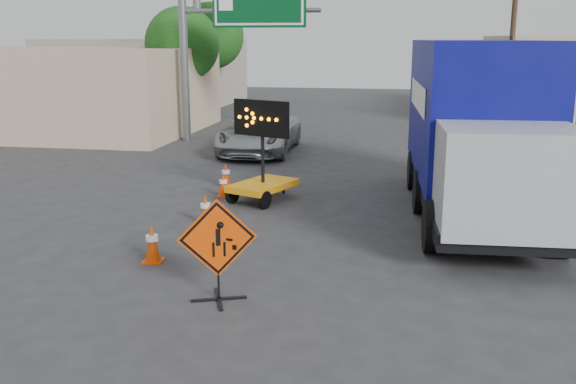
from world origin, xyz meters
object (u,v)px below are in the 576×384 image
(box_truck, at_px, (477,138))
(pickup_truck, at_px, (259,132))
(arrow_board, at_px, (263,179))
(construction_sign, at_px, (218,248))

(box_truck, bearing_deg, pickup_truck, 129.56)
(arrow_board, height_order, box_truck, box_truck)
(arrow_board, distance_m, pickup_truck, 7.92)
(arrow_board, distance_m, box_truck, 5.85)
(construction_sign, xyz_separation_m, pickup_truck, (-2.68, 14.73, -0.16))
(construction_sign, relative_size, box_truck, 0.19)
(arrow_board, relative_size, box_truck, 0.30)
(construction_sign, distance_m, arrow_board, 7.09)
(construction_sign, bearing_deg, pickup_truck, 79.15)
(pickup_truck, xyz_separation_m, box_truck, (7.55, -8.11, 1.20))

